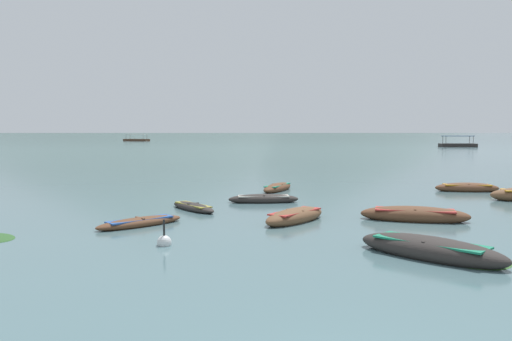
{
  "coord_description": "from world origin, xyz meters",
  "views": [
    {
      "loc": [
        -1.21,
        -5.37,
        3.3
      ],
      "look_at": [
        -3.7,
        33.25,
        0.3
      ],
      "focal_mm": 35.62,
      "sensor_mm": 36.0,
      "label": 1
    }
  ],
  "objects_px": {
    "rowboat_1": "(193,207)",
    "rowboat_3": "(264,199)",
    "rowboat_6": "(295,216)",
    "rowboat_7": "(277,188)",
    "rowboat_8": "(140,222)",
    "rowboat_0": "(430,249)",
    "ferry_0": "(137,140)",
    "rowboat_4": "(415,215)",
    "rowboat_5": "(467,188)",
    "ferry_1": "(458,145)",
    "mooring_buoy": "(164,242)"
  },
  "relations": [
    {
      "from": "rowboat_8",
      "to": "rowboat_5",
      "type": "bearing_deg",
      "value": 36.83
    },
    {
      "from": "rowboat_5",
      "to": "ferry_1",
      "type": "xyz_separation_m",
      "value": [
        25.72,
        80.89,
        0.26
      ]
    },
    {
      "from": "rowboat_4",
      "to": "rowboat_6",
      "type": "distance_m",
      "value": 4.45
    },
    {
      "from": "rowboat_6",
      "to": "rowboat_7",
      "type": "distance_m",
      "value": 9.73
    },
    {
      "from": "rowboat_3",
      "to": "rowboat_4",
      "type": "bearing_deg",
      "value": -37.24
    },
    {
      "from": "rowboat_3",
      "to": "rowboat_4",
      "type": "height_order",
      "value": "rowboat_4"
    },
    {
      "from": "rowboat_0",
      "to": "rowboat_8",
      "type": "relative_size",
      "value": 1.3
    },
    {
      "from": "rowboat_3",
      "to": "ferry_1",
      "type": "distance_m",
      "value": 93.5
    },
    {
      "from": "rowboat_8",
      "to": "mooring_buoy",
      "type": "xyz_separation_m",
      "value": [
        1.59,
        -2.96,
        -0.03
      ]
    },
    {
      "from": "rowboat_6",
      "to": "ferry_1",
      "type": "distance_m",
      "value": 97.53
    },
    {
      "from": "rowboat_3",
      "to": "rowboat_5",
      "type": "bearing_deg",
      "value": 24.96
    },
    {
      "from": "rowboat_7",
      "to": "ferry_1",
      "type": "xyz_separation_m",
      "value": [
        36.15,
        81.23,
        0.29
      ]
    },
    {
      "from": "rowboat_0",
      "to": "mooring_buoy",
      "type": "height_order",
      "value": "mooring_buoy"
    },
    {
      "from": "rowboat_3",
      "to": "mooring_buoy",
      "type": "relative_size",
      "value": 3.79
    },
    {
      "from": "rowboat_1",
      "to": "rowboat_8",
      "type": "xyz_separation_m",
      "value": [
        -1.17,
        -3.67,
        0.0
      ]
    },
    {
      "from": "rowboat_0",
      "to": "ferry_0",
      "type": "xyz_separation_m",
      "value": [
        -54.7,
        154.1,
        0.23
      ]
    },
    {
      "from": "rowboat_6",
      "to": "ferry_1",
      "type": "xyz_separation_m",
      "value": [
        35.29,
        90.92,
        0.26
      ]
    },
    {
      "from": "rowboat_1",
      "to": "rowboat_7",
      "type": "height_order",
      "value": "rowboat_7"
    },
    {
      "from": "rowboat_6",
      "to": "rowboat_8",
      "type": "height_order",
      "value": "rowboat_6"
    },
    {
      "from": "rowboat_6",
      "to": "mooring_buoy",
      "type": "bearing_deg",
      "value": -132.69
    },
    {
      "from": "ferry_1",
      "to": "rowboat_7",
      "type": "bearing_deg",
      "value": -113.99
    },
    {
      "from": "rowboat_1",
      "to": "rowboat_3",
      "type": "distance_m",
      "value": 3.75
    },
    {
      "from": "rowboat_7",
      "to": "ferry_1",
      "type": "relative_size",
      "value": 0.48
    },
    {
      "from": "ferry_0",
      "to": "ferry_1",
      "type": "height_order",
      "value": "same"
    },
    {
      "from": "rowboat_0",
      "to": "rowboat_1",
      "type": "height_order",
      "value": "rowboat_0"
    },
    {
      "from": "rowboat_6",
      "to": "rowboat_8",
      "type": "distance_m",
      "value": 5.55
    },
    {
      "from": "rowboat_4",
      "to": "rowboat_5",
      "type": "distance_m",
      "value": 10.83
    },
    {
      "from": "rowboat_8",
      "to": "ferry_0",
      "type": "bearing_deg",
      "value": 106.97
    },
    {
      "from": "rowboat_3",
      "to": "rowboat_1",
      "type": "bearing_deg",
      "value": -139.22
    },
    {
      "from": "rowboat_1",
      "to": "rowboat_3",
      "type": "bearing_deg",
      "value": 40.78
    },
    {
      "from": "rowboat_7",
      "to": "ferry_0",
      "type": "xyz_separation_m",
      "value": [
        -50.38,
        139.31,
        0.28
      ]
    },
    {
      "from": "rowboat_0",
      "to": "ferry_0",
      "type": "distance_m",
      "value": 163.52
    },
    {
      "from": "rowboat_0",
      "to": "rowboat_5",
      "type": "bearing_deg",
      "value": 68.01
    },
    {
      "from": "ferry_1",
      "to": "mooring_buoy",
      "type": "height_order",
      "value": "ferry_1"
    },
    {
      "from": "rowboat_3",
      "to": "rowboat_7",
      "type": "height_order",
      "value": "rowboat_7"
    },
    {
      "from": "rowboat_1",
      "to": "rowboat_5",
      "type": "distance_m",
      "value": 15.75
    },
    {
      "from": "rowboat_4",
      "to": "mooring_buoy",
      "type": "distance_m",
      "value": 9.47
    },
    {
      "from": "rowboat_6",
      "to": "ferry_1",
      "type": "height_order",
      "value": "ferry_1"
    },
    {
      "from": "rowboat_0",
      "to": "ferry_1",
      "type": "relative_size",
      "value": 0.52
    },
    {
      "from": "rowboat_1",
      "to": "ferry_1",
      "type": "height_order",
      "value": "ferry_1"
    },
    {
      "from": "rowboat_0",
      "to": "mooring_buoy",
      "type": "relative_size",
      "value": 4.36
    },
    {
      "from": "rowboat_0",
      "to": "rowboat_4",
      "type": "bearing_deg",
      "value": 80.27
    },
    {
      "from": "rowboat_4",
      "to": "ferry_0",
      "type": "bearing_deg",
      "value": 110.55
    },
    {
      "from": "ferry_0",
      "to": "rowboat_4",
      "type": "bearing_deg",
      "value": -69.45
    },
    {
      "from": "rowboat_0",
      "to": "rowboat_4",
      "type": "relative_size",
      "value": 0.94
    },
    {
      "from": "rowboat_7",
      "to": "rowboat_8",
      "type": "height_order",
      "value": "rowboat_7"
    },
    {
      "from": "rowboat_1",
      "to": "rowboat_6",
      "type": "height_order",
      "value": "rowboat_6"
    },
    {
      "from": "rowboat_1",
      "to": "rowboat_7",
      "type": "bearing_deg",
      "value": 64.87
    },
    {
      "from": "rowboat_1",
      "to": "rowboat_5",
      "type": "relative_size",
      "value": 0.83
    },
    {
      "from": "rowboat_0",
      "to": "rowboat_1",
      "type": "distance_m",
      "value": 10.8
    }
  ]
}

